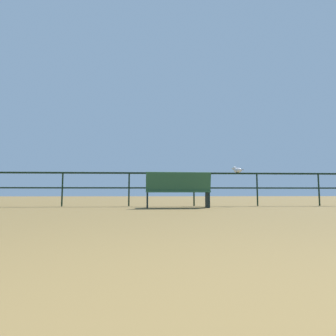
{
  "coord_description": "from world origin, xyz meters",
  "views": [
    {
      "loc": [
        -0.23,
        -0.08,
        0.39
      ],
      "look_at": [
        0.16,
        7.2,
        1.07
      ],
      "focal_mm": 28.5,
      "sensor_mm": 36.0,
      "label": 1
    }
  ],
  "objects": [
    {
      "name": "pier_railing",
      "position": [
        0.0,
        7.7,
        0.73
      ],
      "size": [
        20.9,
        0.05,
        0.98
      ],
      "color": "black",
      "rests_on": "ground_plane"
    },
    {
      "name": "seagull_on_rail",
      "position": [
        2.26,
        7.72,
        1.07
      ],
      "size": [
        0.29,
        0.36,
        0.19
      ],
      "color": "silver",
      "rests_on": "pier_railing"
    },
    {
      "name": "bench_near_left",
      "position": [
        0.4,
        6.78,
        0.5
      ],
      "size": [
        1.68,
        0.63,
        0.91
      ],
      "color": "#275235",
      "rests_on": "ground_plane"
    }
  ]
}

